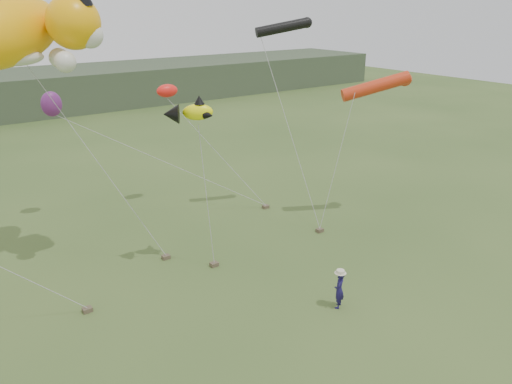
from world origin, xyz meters
The scene contains 8 objects.
ground centered at (0.00, 0.00, 0.00)m, with size 120.00×120.00×0.00m, color #385123.
headland centered at (-3.11, 44.69, 1.92)m, with size 90.00×13.00×4.00m.
festival_attendant centered at (-0.25, -1.36, 0.74)m, with size 0.54×0.36×1.49m, color #181247.
sandbag_anchors centered at (-1.43, 5.18, 0.09)m, with size 12.10×4.46×0.17m.
cat_kite centered at (-7.97, 8.14, 9.79)m, with size 7.17×5.10×3.42m.
fish_kite centered at (-3.05, 4.59, 6.78)m, with size 2.14×1.41×1.03m.
tube_kites centered at (6.26, 5.05, 7.89)m, with size 6.36×5.35×3.93m.
misc_kites centered at (-3.83, 12.57, 6.25)m, with size 6.68×2.12×1.28m.
Camera 1 is at (-12.20, -12.59, 10.71)m, focal length 35.00 mm.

